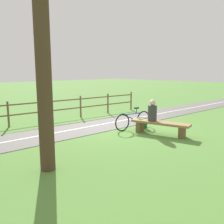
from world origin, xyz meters
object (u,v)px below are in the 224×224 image
backpack (143,123)px  tree_far_right (42,56)px  bicycle (133,120)px  person_seated (152,112)px  bench (160,125)px

backpack → tree_far_right: (-1.08, 4.86, 2.37)m
bicycle → backpack: 0.51m
person_seated → backpack: person_seated is taller
bicycle → backpack: size_ratio=4.27×
person_seated → backpack: (0.79, -0.46, -0.60)m
person_seated → bench: bearing=-180.0°
tree_far_right → backpack: bearing=-77.4°
person_seated → bicycle: bearing=-12.7°
bench → person_seated: (0.30, 0.08, 0.47)m
backpack → tree_far_right: 5.52m
bench → backpack: bearing=-33.4°
person_seated → tree_far_right: tree_far_right is taller
bicycle → bench: bearing=102.9°
bicycle → tree_far_right: bearing=23.2°
bench → tree_far_right: (0.01, 4.48, 2.24)m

